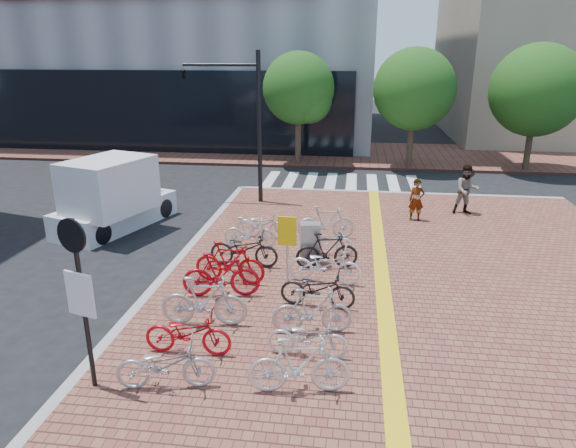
# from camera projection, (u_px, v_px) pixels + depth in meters

# --- Properties ---
(ground) EXTENTS (120.00, 120.00, 0.00)m
(ground) POSITION_uv_depth(u_px,v_px,m) (298.00, 329.00, 11.77)
(ground) COLOR black
(ground) RESTS_ON ground
(kerb_north) EXTENTS (14.00, 0.25, 0.15)m
(kerb_north) POSITION_uv_depth(u_px,v_px,m) (396.00, 194.00, 22.64)
(kerb_north) COLOR gray
(kerb_north) RESTS_ON ground
(far_sidewalk) EXTENTS (70.00, 8.00, 0.15)m
(far_sidewalk) POSITION_uv_depth(u_px,v_px,m) (337.00, 154.00, 31.47)
(far_sidewalk) COLOR brown
(far_sidewalk) RESTS_ON ground
(crosswalk) EXTENTS (7.50, 4.00, 0.01)m
(crosswalk) POSITION_uv_depth(u_px,v_px,m) (341.00, 183.00, 24.85)
(crosswalk) COLOR silver
(crosswalk) RESTS_ON ground
(street_trees) EXTENTS (16.20, 4.60, 6.35)m
(street_trees) POSITION_uv_depth(u_px,v_px,m) (435.00, 91.00, 26.22)
(street_trees) COLOR #38281E
(street_trees) RESTS_ON far_sidewalk
(bike_0) EXTENTS (1.90, 0.96, 0.95)m
(bike_0) POSITION_uv_depth(u_px,v_px,m) (165.00, 365.00, 9.34)
(bike_0) COLOR #ACACB1
(bike_0) RESTS_ON sidewalk
(bike_1) EXTENTS (1.81, 0.65, 0.95)m
(bike_1) POSITION_uv_depth(u_px,v_px,m) (188.00, 333.00, 10.41)
(bike_1) COLOR red
(bike_1) RESTS_ON sidewalk
(bike_2) EXTENTS (1.99, 0.69, 1.18)m
(bike_2) POSITION_uv_depth(u_px,v_px,m) (204.00, 301.00, 11.48)
(bike_2) COLOR #B2B3B7
(bike_2) RESTS_ON sidewalk
(bike_3) EXTENTS (2.01, 0.85, 1.17)m
(bike_3) POSITION_uv_depth(u_px,v_px,m) (221.00, 275.00, 12.84)
(bike_3) COLOR #A50B1B
(bike_3) RESTS_ON sidewalk
(bike_4) EXTENTS (1.95, 0.68, 1.15)m
(bike_4) POSITION_uv_depth(u_px,v_px,m) (230.00, 263.00, 13.60)
(bike_4) COLOR #BC0D0F
(bike_4) RESTS_ON sidewalk
(bike_5) EXTENTS (2.01, 0.76, 1.05)m
(bike_5) POSITION_uv_depth(u_px,v_px,m) (244.00, 249.00, 14.70)
(bike_5) COLOR black
(bike_5) RESTS_ON sidewalk
(bike_6) EXTENTS (1.68, 0.49, 1.01)m
(bike_6) POSITION_uv_depth(u_px,v_px,m) (250.00, 233.00, 16.08)
(bike_6) COLOR silver
(bike_6) RESTS_ON sidewalk
(bike_7) EXTENTS (1.79, 0.84, 0.90)m
(bike_7) POSITION_uv_depth(u_px,v_px,m) (261.00, 224.00, 17.00)
(bike_7) COLOR silver
(bike_7) RESTS_ON sidewalk
(bike_8) EXTENTS (1.91, 0.78, 1.12)m
(bike_8) POSITION_uv_depth(u_px,v_px,m) (299.00, 365.00, 9.19)
(bike_8) COLOR silver
(bike_8) RESTS_ON sidewalk
(bike_9) EXTENTS (1.66, 0.62, 0.86)m
(bike_9) POSITION_uv_depth(u_px,v_px,m) (308.00, 337.00, 10.34)
(bike_9) COLOR silver
(bike_9) RESTS_ON sidewalk
(bike_10) EXTENTS (1.82, 0.76, 1.06)m
(bike_10) POSITION_uv_depth(u_px,v_px,m) (312.00, 311.00, 11.17)
(bike_10) COLOR #ACABB0
(bike_10) RESTS_ON sidewalk
(bike_11) EXTENTS (1.88, 0.80, 0.96)m
(bike_11) POSITION_uv_depth(u_px,v_px,m) (318.00, 288.00, 12.34)
(bike_11) COLOR black
(bike_11) RESTS_ON sidewalk
(bike_12) EXTENTS (2.02, 0.87, 1.03)m
(bike_12) POSITION_uv_depth(u_px,v_px,m) (325.00, 265.00, 13.63)
(bike_12) COLOR white
(bike_12) RESTS_ON sidewalk
(bike_13) EXTENTS (1.85, 0.85, 1.07)m
(bike_13) POSITION_uv_depth(u_px,v_px,m) (327.00, 251.00, 14.53)
(bike_13) COLOR black
(bike_13) RESTS_ON sidewalk
(bike_14) EXTENTS (1.67, 0.68, 0.86)m
(bike_14) POSITION_uv_depth(u_px,v_px,m) (327.00, 241.00, 15.60)
(bike_14) COLOR white
(bike_14) RESTS_ON sidewalk
(bike_15) EXTENTS (1.95, 0.84, 1.14)m
(bike_15) POSITION_uv_depth(u_px,v_px,m) (326.00, 222.00, 16.83)
(bike_15) COLOR silver
(bike_15) RESTS_ON sidewalk
(pedestrian_a) EXTENTS (0.59, 0.42, 1.54)m
(pedestrian_a) POSITION_uv_depth(u_px,v_px,m) (416.00, 200.00, 18.64)
(pedestrian_a) COLOR gray
(pedestrian_a) RESTS_ON sidewalk
(pedestrian_b) EXTENTS (0.98, 0.81, 1.88)m
(pedestrian_b) POSITION_uv_depth(u_px,v_px,m) (467.00, 190.00, 19.36)
(pedestrian_b) COLOR #4B515F
(pedestrian_b) RESTS_ON sidewalk
(utility_box) EXTENTS (0.63, 0.50, 1.25)m
(utility_box) POSITION_uv_depth(u_px,v_px,m) (310.00, 244.00, 14.81)
(utility_box) COLOR #AEAFB3
(utility_box) RESTS_ON sidewalk
(yellow_sign) EXTENTS (0.50, 0.12, 1.84)m
(yellow_sign) POSITION_uv_depth(u_px,v_px,m) (287.00, 237.00, 13.45)
(yellow_sign) COLOR #B7B7BC
(yellow_sign) RESTS_ON sidewalk
(notice_sign) EXTENTS (0.60, 0.23, 3.29)m
(notice_sign) POSITION_uv_depth(u_px,v_px,m) (79.00, 285.00, 8.85)
(notice_sign) COLOR black
(notice_sign) RESTS_ON sidewalk
(traffic_light_pole) EXTENTS (3.20, 1.23, 5.95)m
(traffic_light_pole) POSITION_uv_depth(u_px,v_px,m) (224.00, 99.00, 20.11)
(traffic_light_pole) COLOR black
(traffic_light_pole) RESTS_ON sidewalk
(box_truck) EXTENTS (3.27, 4.93, 2.63)m
(box_truck) POSITION_uv_depth(u_px,v_px,m) (112.00, 194.00, 18.23)
(box_truck) COLOR silver
(box_truck) RESTS_ON ground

